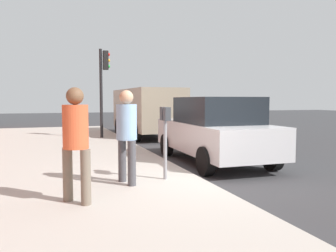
{
  "coord_description": "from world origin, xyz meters",
  "views": [
    {
      "loc": [
        -6.31,
        2.8,
        1.7
      ],
      "look_at": [
        -0.32,
        0.74,
        1.21
      ],
      "focal_mm": 36.37,
      "sensor_mm": 36.0,
      "label": 1
    }
  ],
  "objects_px": {
    "parking_meter": "(165,127)",
    "pedestrian_bystander": "(76,136)",
    "parked_sedan_near": "(214,130)",
    "pedestrian_at_meter": "(127,129)",
    "parked_van_far": "(147,109)",
    "traffic_signal": "(103,78)"
  },
  "relations": [
    {
      "from": "parking_meter",
      "to": "parked_sedan_near",
      "type": "xyz_separation_m",
      "value": [
        1.97,
        -2.06,
        -0.27
      ]
    },
    {
      "from": "pedestrian_at_meter",
      "to": "pedestrian_bystander",
      "type": "height_order",
      "value": "pedestrian_bystander"
    },
    {
      "from": "parking_meter",
      "to": "pedestrian_at_meter",
      "type": "relative_size",
      "value": 0.82
    },
    {
      "from": "pedestrian_bystander",
      "to": "traffic_signal",
      "type": "bearing_deg",
      "value": 39.24
    },
    {
      "from": "parked_sedan_near",
      "to": "traffic_signal",
      "type": "xyz_separation_m",
      "value": [
        5.84,
        2.09,
        1.68
      ]
    },
    {
      "from": "pedestrian_at_meter",
      "to": "pedestrian_bystander",
      "type": "bearing_deg",
      "value": -152.29
    },
    {
      "from": "pedestrian_bystander",
      "to": "parked_sedan_near",
      "type": "distance_m",
      "value": 4.85
    },
    {
      "from": "parking_meter",
      "to": "parked_van_far",
      "type": "height_order",
      "value": "parked_van_far"
    },
    {
      "from": "parked_sedan_near",
      "to": "pedestrian_at_meter",
      "type": "bearing_deg",
      "value": 126.17
    },
    {
      "from": "parking_meter",
      "to": "pedestrian_bystander",
      "type": "distance_m",
      "value": 2.03
    },
    {
      "from": "parking_meter",
      "to": "traffic_signal",
      "type": "relative_size",
      "value": 0.39
    },
    {
      "from": "parking_meter",
      "to": "pedestrian_bystander",
      "type": "xyz_separation_m",
      "value": [
        -1.02,
        1.75,
        0.0
      ]
    },
    {
      "from": "pedestrian_at_meter",
      "to": "traffic_signal",
      "type": "bearing_deg",
      "value": 68.76
    },
    {
      "from": "parking_meter",
      "to": "pedestrian_bystander",
      "type": "relative_size",
      "value": 0.81
    },
    {
      "from": "parked_sedan_near",
      "to": "parked_van_far",
      "type": "xyz_separation_m",
      "value": [
        6.83,
        -0.0,
        0.36
      ]
    },
    {
      "from": "parked_sedan_near",
      "to": "traffic_signal",
      "type": "height_order",
      "value": "traffic_signal"
    },
    {
      "from": "pedestrian_at_meter",
      "to": "traffic_signal",
      "type": "height_order",
      "value": "traffic_signal"
    },
    {
      "from": "parking_meter",
      "to": "parked_van_far",
      "type": "relative_size",
      "value": 0.27
    },
    {
      "from": "traffic_signal",
      "to": "pedestrian_bystander",
      "type": "bearing_deg",
      "value": 169.01
    },
    {
      "from": "pedestrian_at_meter",
      "to": "parked_sedan_near",
      "type": "bearing_deg",
      "value": 20.35
    },
    {
      "from": "parking_meter",
      "to": "parked_sedan_near",
      "type": "bearing_deg",
      "value": -46.22
    },
    {
      "from": "pedestrian_at_meter",
      "to": "traffic_signal",
      "type": "xyz_separation_m",
      "value": [
        7.92,
        -0.75,
        1.42
      ]
    }
  ]
}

